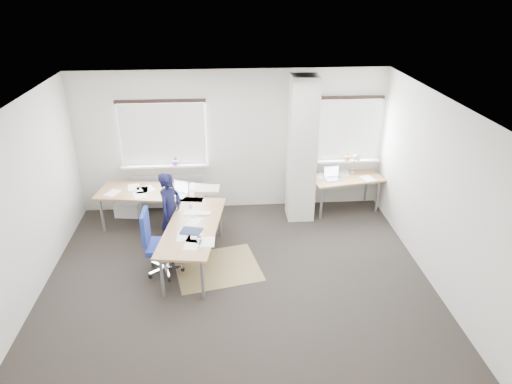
{
  "coord_description": "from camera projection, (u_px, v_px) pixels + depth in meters",
  "views": [
    {
      "loc": [
        -0.16,
        -5.96,
        4.37
      ],
      "look_at": [
        0.36,
        0.9,
        1.06
      ],
      "focal_mm": 32.0,
      "sensor_mm": 36.0,
      "label": 1
    }
  ],
  "objects": [
    {
      "name": "task_chair",
      "position": [
        162.0,
        256.0,
        7.25
      ],
      "size": [
        0.6,
        0.59,
        1.11
      ],
      "rotation": [
        0.0,
        0.0,
        -0.02
      ],
      "color": "navy",
      "rests_on": "ground"
    },
    {
      "name": "ground",
      "position": [
        238.0,
        277.0,
        7.26
      ],
      "size": [
        6.0,
        6.0,
        0.0
      ],
      "primitive_type": "plane",
      "color": "black",
      "rests_on": "ground"
    },
    {
      "name": "white_crate",
      "position": [
        128.0,
        208.0,
        9.08
      ],
      "size": [
        0.5,
        0.39,
        0.28
      ],
      "primitive_type": "cube",
      "rotation": [
        0.0,
        0.0,
        -0.14
      ],
      "color": "white",
      "rests_on": "ground"
    },
    {
      "name": "floor_mat",
      "position": [
        217.0,
        268.0,
        7.49
      ],
      "size": [
        1.53,
        1.37,
        0.01
      ],
      "primitive_type": "cube",
      "rotation": [
        0.0,
        0.0,
        0.21
      ],
      "color": "olive",
      "rests_on": "ground"
    },
    {
      "name": "room_shell",
      "position": [
        247.0,
        164.0,
        6.93
      ],
      "size": [
        6.04,
        5.04,
        2.82
      ],
      "color": "silver",
      "rests_on": "ground"
    },
    {
      "name": "desk_side",
      "position": [
        346.0,
        179.0,
        9.05
      ],
      "size": [
        1.5,
        0.93,
        1.22
      ],
      "rotation": [
        0.0,
        0.0,
        0.17
      ],
      "color": "#8D613D",
      "rests_on": "ground"
    },
    {
      "name": "person",
      "position": [
        171.0,
        211.0,
        7.77
      ],
      "size": [
        0.54,
        0.61,
        1.41
      ],
      "primitive_type": "imported",
      "rotation": [
        0.0,
        0.0,
        1.08
      ],
      "color": "black",
      "rests_on": "ground"
    },
    {
      "name": "desk_main",
      "position": [
        175.0,
        208.0,
        7.89
      ],
      "size": [
        2.4,
        2.93,
        0.96
      ],
      "rotation": [
        0.0,
        0.0,
        -0.15
      ],
      "color": "#8D613D",
      "rests_on": "ground"
    }
  ]
}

